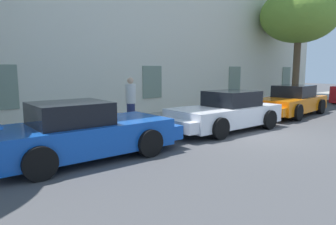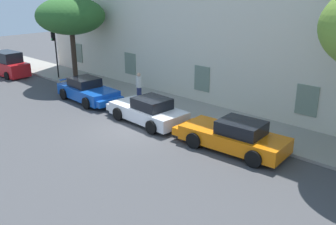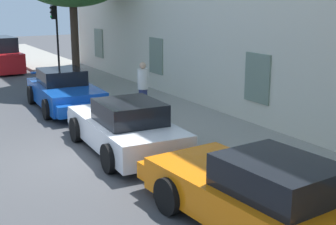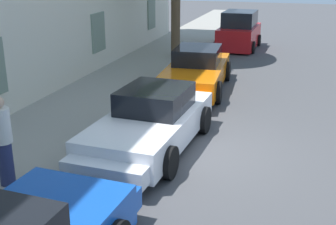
# 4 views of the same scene
# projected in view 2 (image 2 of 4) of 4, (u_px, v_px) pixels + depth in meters

# --- Properties ---
(ground_plane) EXTENTS (80.00, 80.00, 0.00)m
(ground_plane) POSITION_uv_depth(u_px,v_px,m) (131.00, 129.00, 18.65)
(ground_plane) COLOR #444447
(sidewalk) EXTENTS (60.00, 3.18, 0.14)m
(sidewalk) POSITION_uv_depth(u_px,v_px,m) (185.00, 109.00, 21.49)
(sidewalk) COLOR gray
(sidewalk) RESTS_ON ground
(sportscar_red_lead) EXTENTS (4.78, 2.32, 1.42)m
(sportscar_red_lead) POSITION_uv_depth(u_px,v_px,m) (89.00, 92.00, 22.97)
(sportscar_red_lead) COLOR #144CB2
(sportscar_red_lead) RESTS_ON ground
(sportscar_yellow_flank) EXTENTS (4.84, 2.28, 1.40)m
(sportscar_yellow_flank) POSITION_uv_depth(u_px,v_px,m) (146.00, 111.00, 19.52)
(sportscar_yellow_flank) COLOR white
(sportscar_yellow_flank) RESTS_ON ground
(sportscar_white_middle) EXTENTS (5.22, 2.35, 1.42)m
(sportscar_white_middle) POSITION_uv_depth(u_px,v_px,m) (231.00, 136.00, 16.24)
(sportscar_white_middle) COLOR orange
(sportscar_white_middle) RESTS_ON ground
(hatchback_parked) EXTENTS (4.02, 1.95, 1.92)m
(hatchback_parked) POSITION_uv_depth(u_px,v_px,m) (8.00, 65.00, 29.39)
(hatchback_parked) COLOR red
(hatchback_parked) RESTS_ON ground
(tree_midblock) EXTENTS (4.77, 4.77, 6.02)m
(tree_midblock) POSITION_uv_depth(u_px,v_px,m) (71.00, 16.00, 25.73)
(tree_midblock) COLOR #38281E
(tree_midblock) RESTS_ON sidewalk
(traffic_light) EXTENTS (0.22, 0.36, 3.60)m
(traffic_light) POSITION_uv_depth(u_px,v_px,m) (55.00, 45.00, 27.66)
(traffic_light) COLOR black
(traffic_light) RESTS_ON sidewalk
(pedestrian_admiring) EXTENTS (0.49, 0.49, 1.78)m
(pedestrian_admiring) POSITION_uv_depth(u_px,v_px,m) (139.00, 87.00, 22.45)
(pedestrian_admiring) COLOR navy
(pedestrian_admiring) RESTS_ON sidewalk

